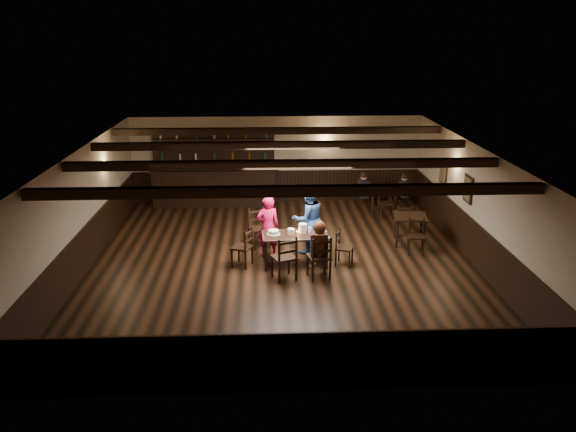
{
  "coord_description": "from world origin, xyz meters",
  "views": [
    {
      "loc": [
        -0.41,
        -12.21,
        5.22
      ],
      "look_at": [
        0.14,
        0.2,
        1.08
      ],
      "focal_mm": 35.0,
      "sensor_mm": 36.0,
      "label": 1
    }
  ],
  "objects_px": {
    "chair_near_left": "(286,255)",
    "chair_near_right": "(320,255)",
    "cake": "(274,232)",
    "bar_counter": "(215,182)",
    "dining_table": "(295,238)",
    "woman_pink": "(268,227)",
    "man_blue": "(308,219)"
  },
  "relations": [
    {
      "from": "dining_table",
      "to": "cake",
      "type": "height_order",
      "value": "cake"
    },
    {
      "from": "woman_pink",
      "to": "man_blue",
      "type": "distance_m",
      "value": 1.0
    },
    {
      "from": "dining_table",
      "to": "cake",
      "type": "xyz_separation_m",
      "value": [
        -0.49,
        0.03,
        0.13
      ]
    },
    {
      "from": "man_blue",
      "to": "bar_counter",
      "type": "distance_m",
      "value": 4.86
    },
    {
      "from": "chair_near_left",
      "to": "woman_pink",
      "type": "relative_size",
      "value": 0.67
    },
    {
      "from": "chair_near_right",
      "to": "cake",
      "type": "bearing_deg",
      "value": 138.93
    },
    {
      "from": "dining_table",
      "to": "chair_near_left",
      "type": "height_order",
      "value": "chair_near_left"
    },
    {
      "from": "chair_near_left",
      "to": "dining_table",
      "type": "bearing_deg",
      "value": 73.9
    },
    {
      "from": "bar_counter",
      "to": "chair_near_right",
      "type": "bearing_deg",
      "value": -64.37
    },
    {
      "from": "dining_table",
      "to": "man_blue",
      "type": "relative_size",
      "value": 0.89
    },
    {
      "from": "chair_near_right",
      "to": "dining_table",
      "type": "bearing_deg",
      "value": 120.88
    },
    {
      "from": "chair_near_left",
      "to": "chair_near_right",
      "type": "xyz_separation_m",
      "value": [
        0.75,
        0.03,
        -0.01
      ]
    },
    {
      "from": "chair_near_left",
      "to": "bar_counter",
      "type": "height_order",
      "value": "bar_counter"
    },
    {
      "from": "man_blue",
      "to": "cake",
      "type": "height_order",
      "value": "man_blue"
    },
    {
      "from": "chair_near_right",
      "to": "woman_pink",
      "type": "xyz_separation_m",
      "value": [
        -1.12,
        1.39,
        0.17
      ]
    },
    {
      "from": "woman_pink",
      "to": "bar_counter",
      "type": "xyz_separation_m",
      "value": [
        -1.61,
        4.31,
        -0.03
      ]
    },
    {
      "from": "dining_table",
      "to": "woman_pink",
      "type": "bearing_deg",
      "value": 138.45
    },
    {
      "from": "dining_table",
      "to": "man_blue",
      "type": "bearing_deg",
      "value": 64.42
    },
    {
      "from": "woman_pink",
      "to": "cake",
      "type": "relative_size",
      "value": 4.89
    },
    {
      "from": "man_blue",
      "to": "cake",
      "type": "bearing_deg",
      "value": 17.8
    },
    {
      "from": "chair_near_right",
      "to": "cake",
      "type": "xyz_separation_m",
      "value": [
        -1.0,
        0.87,
        0.21
      ]
    },
    {
      "from": "cake",
      "to": "bar_counter",
      "type": "bearing_deg",
      "value": 109.79
    },
    {
      "from": "chair_near_right",
      "to": "man_blue",
      "type": "relative_size",
      "value": 0.58
    },
    {
      "from": "cake",
      "to": "bar_counter",
      "type": "distance_m",
      "value": 5.14
    },
    {
      "from": "woman_pink",
      "to": "bar_counter",
      "type": "distance_m",
      "value": 4.6
    },
    {
      "from": "chair_near_right",
      "to": "cake",
      "type": "relative_size",
      "value": 3.24
    },
    {
      "from": "dining_table",
      "to": "woman_pink",
      "type": "relative_size",
      "value": 1.02
    },
    {
      "from": "chair_near_right",
      "to": "woman_pink",
      "type": "height_order",
      "value": "woman_pink"
    },
    {
      "from": "chair_near_right",
      "to": "chair_near_left",
      "type": "bearing_deg",
      "value": -178.07
    },
    {
      "from": "chair_near_right",
      "to": "man_blue",
      "type": "height_order",
      "value": "man_blue"
    },
    {
      "from": "chair_near_left",
      "to": "cake",
      "type": "bearing_deg",
      "value": 105.35
    },
    {
      "from": "dining_table",
      "to": "chair_near_right",
      "type": "xyz_separation_m",
      "value": [
        0.5,
        -0.84,
        -0.08
      ]
    }
  ]
}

